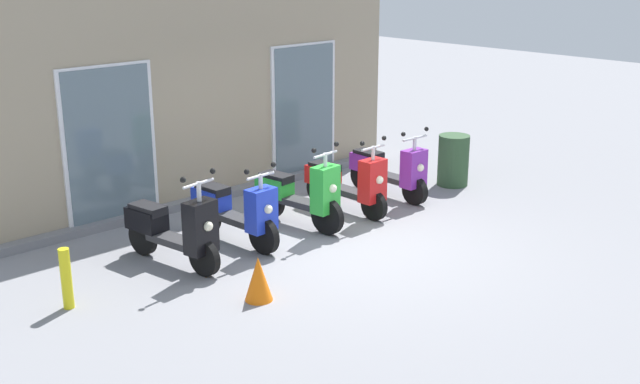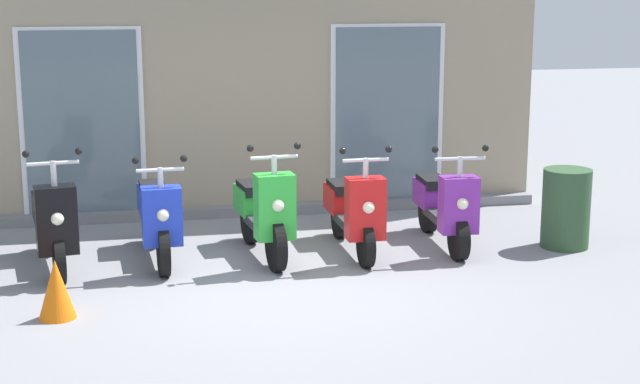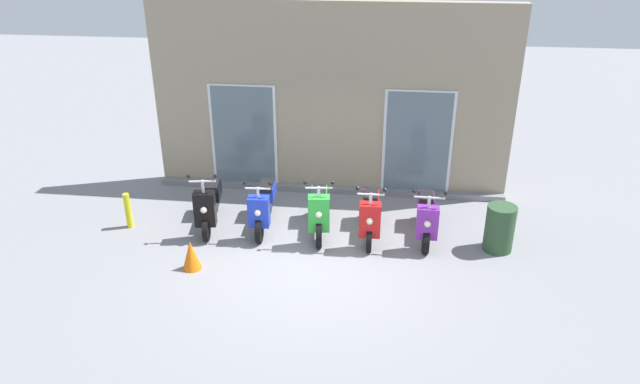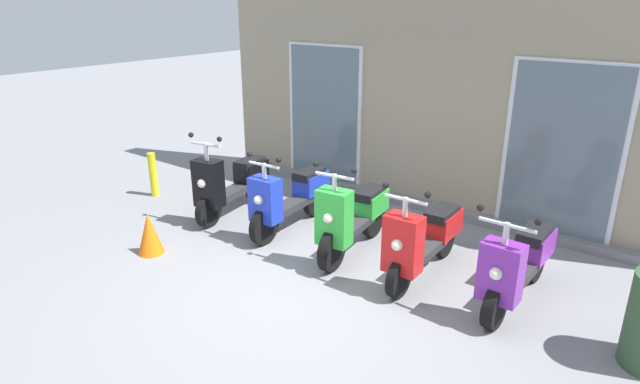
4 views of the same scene
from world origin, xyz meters
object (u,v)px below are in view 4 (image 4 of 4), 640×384
object	(u,v)px
scooter_purple	(518,264)
traffic_cone	(149,234)
scooter_black	(231,182)
scooter_red	(424,239)
scooter_blue	(290,197)
scooter_green	(353,217)
curb_bollard	(153,175)

from	to	relation	value
scooter_purple	traffic_cone	size ratio (longest dim) A/B	3.07
scooter_black	scooter_red	bearing A→B (deg)	-0.02
scooter_blue	scooter_red	size ratio (longest dim) A/B	1.03
scooter_blue	scooter_purple	size ratio (longest dim) A/B	1.03
scooter_green	curb_bollard	xyz separation A→B (m)	(-3.64, -0.23, -0.13)
scooter_red	scooter_green	bearing A→B (deg)	179.57
traffic_cone	scooter_black	bearing A→B (deg)	94.55
scooter_purple	scooter_green	bearing A→B (deg)	-178.09
scooter_blue	curb_bollard	world-z (taller)	scooter_blue
scooter_purple	curb_bollard	bearing A→B (deg)	-177.03
traffic_cone	scooter_purple	bearing A→B (deg)	21.71
scooter_blue	traffic_cone	distance (m)	1.86
curb_bollard	traffic_cone	size ratio (longest dim) A/B	1.35
scooter_black	scooter_purple	distance (m)	4.08
scooter_green	traffic_cone	bearing A→B (deg)	-142.73
scooter_green	scooter_purple	world-z (taller)	scooter_green
scooter_blue	traffic_cone	world-z (taller)	scooter_blue
curb_bollard	traffic_cone	xyz separation A→B (m)	(1.66, -1.29, -0.09)
scooter_blue	scooter_purple	xyz separation A→B (m)	(3.05, -0.03, -0.03)
scooter_black	scooter_blue	distance (m)	1.03
scooter_black	traffic_cone	distance (m)	1.53
curb_bollard	traffic_cone	distance (m)	2.10
traffic_cone	scooter_red	bearing A→B (deg)	27.11
scooter_black	scooter_blue	xyz separation A→B (m)	(1.03, 0.10, -0.02)
scooter_green	scooter_red	bearing A→B (deg)	-0.43
scooter_red	scooter_purple	world-z (taller)	scooter_red
scooter_black	curb_bollard	xyz separation A→B (m)	(-1.54, -0.22, -0.14)
scooter_black	scooter_purple	xyz separation A→B (m)	(4.08, 0.07, -0.04)
scooter_green	curb_bollard	size ratio (longest dim) A/B	2.31
scooter_red	scooter_purple	xyz separation A→B (m)	(1.02, 0.07, -0.02)
scooter_green	scooter_red	xyz separation A→B (m)	(0.95, -0.01, -0.02)
scooter_blue	scooter_purple	distance (m)	3.05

